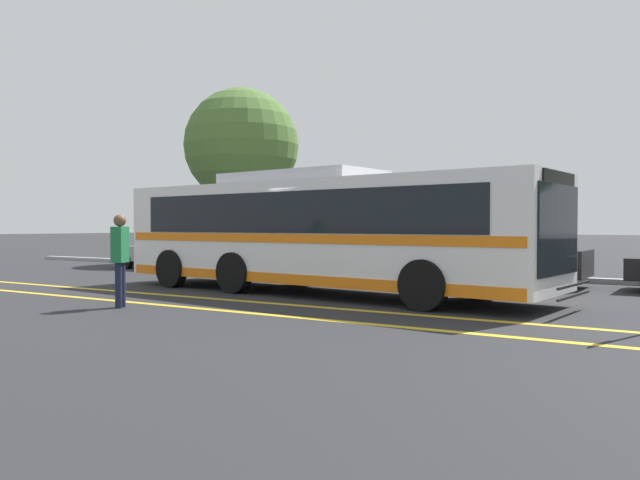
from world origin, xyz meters
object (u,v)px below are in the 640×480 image
at_px(transit_bus, 320,230).
at_px(tree_0, 242,146).
at_px(parked_car_2, 510,259).
at_px(parked_car_0, 170,251).
at_px(pedestrian_0, 120,254).
at_px(parked_car_1, 331,253).

xyz_separation_m(transit_bus, tree_0, (-9.73, 9.21, 3.70)).
xyz_separation_m(parked_car_2, tree_0, (-13.16, 4.78, 4.50)).
distance_m(parked_car_0, parked_car_2, 12.77).
height_order(parked_car_0, tree_0, tree_0).
distance_m(transit_bus, parked_car_2, 5.66).
distance_m(pedestrian_0, tree_0, 16.11).
bearing_deg(parked_car_2, parked_car_1, 89.43).
bearing_deg(tree_0, transit_bus, -43.42).
height_order(parked_car_0, parked_car_2, parked_car_2).
xyz_separation_m(parked_car_0, tree_0, (-0.40, 4.83, 4.56)).
bearing_deg(transit_bus, parked_car_0, -108.66).
bearing_deg(parked_car_1, pedestrian_0, -176.61).
bearing_deg(parked_car_2, transit_bus, 144.14).
xyz_separation_m(transit_bus, parked_car_1, (-2.43, 4.68, -0.79)).
xyz_separation_m(transit_bus, parked_car_0, (-9.34, 4.38, -0.86)).
relative_size(parked_car_2, tree_0, 0.52).
height_order(parked_car_1, pedestrian_0, pedestrian_0).
height_order(transit_bus, parked_car_2, transit_bus).
bearing_deg(parked_car_0, tree_0, -171.70).
height_order(parked_car_1, parked_car_2, parked_car_1).
relative_size(parked_car_0, pedestrian_0, 2.57).
distance_m(transit_bus, pedestrian_0, 4.80).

